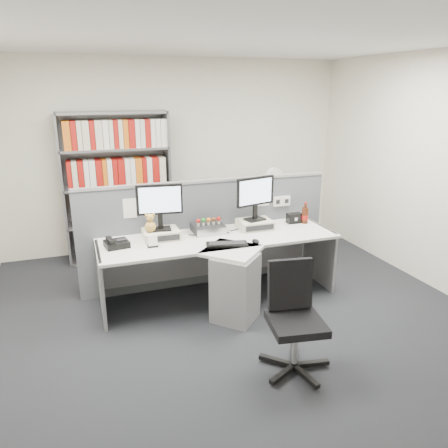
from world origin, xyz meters
name	(u,v)px	position (x,y,z in m)	size (l,w,h in m)	color
ground	(246,333)	(0.00, 0.00, 0.00)	(5.50, 5.50, 0.00)	#26282C
room_shell	(249,148)	(0.00, 0.00, 1.79)	(5.04, 5.54, 2.72)	white
partition	(208,232)	(0.00, 1.25, 0.65)	(3.00, 0.08, 1.27)	#575C63
desk	(226,267)	(0.00, 0.60, 0.46)	(2.60, 1.20, 0.72)	silver
monitor_riser_left	(161,234)	(-0.61, 0.98, 0.77)	(0.38, 0.31, 0.10)	beige
monitor_riser_right	(255,224)	(0.49, 0.98, 0.77)	(0.38, 0.31, 0.10)	beige
monitor_left	(160,203)	(-0.61, 0.98, 1.12)	(0.49, 0.18, 0.50)	black
monitor_right	(255,195)	(0.49, 0.98, 1.12)	(0.49, 0.21, 0.50)	black
desktop_pc	(208,228)	(-0.06, 1.02, 0.77)	(0.34, 0.31, 0.09)	black
figurines	(209,221)	(-0.06, 1.00, 0.86)	(0.29, 0.05, 0.09)	beige
keyboard	(227,244)	(0.00, 0.54, 0.73)	(0.45, 0.25, 0.03)	black
mouse	(256,241)	(0.30, 0.50, 0.74)	(0.07, 0.11, 0.04)	black
desk_phone	(116,243)	(-1.09, 0.87, 0.76)	(0.26, 0.24, 0.10)	black
desk_calendar	(152,242)	(-0.74, 0.75, 0.77)	(0.11, 0.08, 0.13)	black
plush_toy	(150,224)	(-0.72, 0.94, 0.91)	(0.12, 0.12, 0.20)	gold
speaker	(294,218)	(1.03, 1.02, 0.78)	(0.18, 0.10, 0.12)	black
cola_bottle	(305,215)	(1.14, 0.97, 0.82)	(0.08, 0.08, 0.26)	#3F190A
shelving_unit	(118,189)	(-0.90, 2.44, 0.98)	(1.41, 0.40, 2.00)	slate
filing_cabinet	(272,227)	(1.20, 1.99, 0.35)	(0.45, 0.61, 0.70)	slate
desk_fan	(273,181)	(1.20, 1.99, 1.03)	(0.31, 0.19, 0.53)	white
office_chair	(294,314)	(0.18, -0.60, 0.49)	(0.60, 0.60, 0.91)	silver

